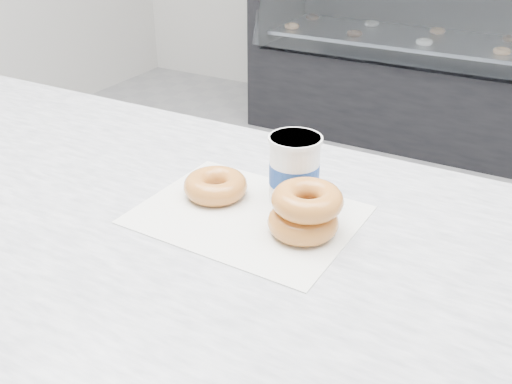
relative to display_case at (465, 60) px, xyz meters
The scene contains 6 objects.
ground 2.18m from the display_case, 90.00° to the right, with size 5.00×5.00×0.00m, color gray.
display_case is the anchor object (origin of this frame).
wax_paper 2.70m from the display_case, 87.53° to the right, with size 0.34×0.26×0.00m, color silver.
donut_single 2.67m from the display_case, 89.20° to the right, with size 0.11×0.11×0.04m, color orange.
donut_stack 2.71m from the display_case, 85.35° to the right, with size 0.13×0.13×0.07m.
coffee_cup 2.63m from the display_case, 86.47° to the right, with size 0.09×0.09×0.12m.
Camera 1 is at (0.51, -1.22, 1.37)m, focal length 40.00 mm.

